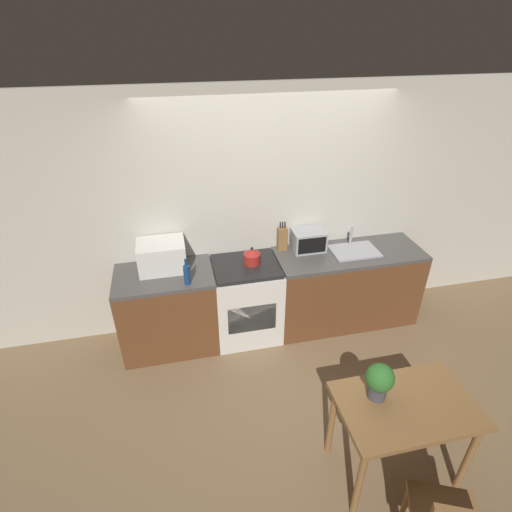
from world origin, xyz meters
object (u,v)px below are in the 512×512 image
stove_range (246,300)px  toaster_oven (308,240)px  microwave (162,256)px  bottle (187,274)px  kettle (252,256)px  dining_table (404,413)px

stove_range → toaster_oven: toaster_oven is taller
microwave → bottle: size_ratio=1.71×
stove_range → kettle: bearing=13.6°
microwave → toaster_oven: microwave is taller
kettle → bottle: 0.71m
kettle → stove_range: bearing=-166.4°
toaster_oven → dining_table: size_ratio=0.36×
microwave → kettle: bearing=-6.1°
stove_range → microwave: 1.03m
kettle → microwave: microwave is taller
bottle → stove_range: bearing=19.0°
microwave → bottle: bearing=-55.8°
toaster_oven → microwave: bearing=-178.2°
microwave → stove_range: bearing=-7.7°
toaster_oven → dining_table: 2.01m
kettle → microwave: (-0.89, 0.10, 0.07)m
stove_range → toaster_oven: 0.93m
microwave → toaster_oven: 1.55m
toaster_oven → bottle: bearing=-164.4°
stove_range → microwave: (-0.83, 0.11, 0.60)m
microwave → bottle: microwave is taller
kettle → bottle: (-0.68, -0.23, 0.02)m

